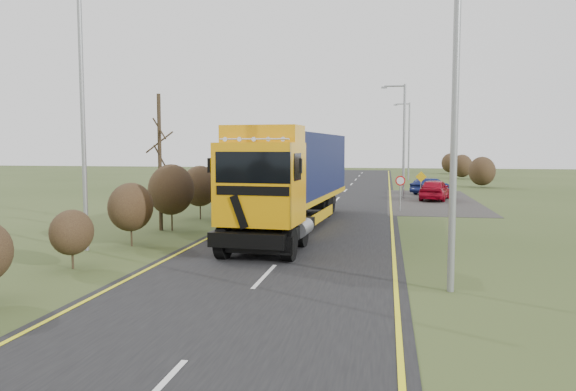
% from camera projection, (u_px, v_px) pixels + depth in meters
% --- Properties ---
extents(ground, '(160.00, 160.00, 0.00)m').
position_uv_depth(ground, '(289.00, 251.00, 20.06)').
color(ground, '#33431D').
rests_on(ground, ground).
extents(road, '(8.00, 120.00, 0.02)m').
position_uv_depth(road, '(321.00, 217.00, 29.87)').
color(road, black).
rests_on(road, ground).
extents(layby, '(6.00, 18.00, 0.02)m').
position_uv_depth(layby, '(432.00, 201.00, 38.56)').
color(layby, '#2A2825').
rests_on(layby, ground).
extents(lane_markings, '(7.52, 116.00, 0.01)m').
position_uv_depth(lane_markings, '(320.00, 217.00, 29.57)').
color(lane_markings, yellow).
rests_on(lane_markings, road).
extents(hedgerow, '(2.24, 102.04, 6.05)m').
position_uv_depth(hedgerow, '(200.00, 188.00, 28.70)').
color(hedgerow, black).
rests_on(hedgerow, ground).
extents(lorry, '(3.64, 16.18, 4.46)m').
position_uv_depth(lorry, '(292.00, 173.00, 25.42)').
color(lorry, black).
rests_on(lorry, ground).
extents(car_red_hatchback, '(2.62, 4.59, 1.47)m').
position_uv_depth(car_red_hatchback, '(435.00, 190.00, 39.03)').
color(car_red_hatchback, maroon).
rests_on(car_red_hatchback, ground).
extents(car_blue_sedan, '(3.26, 3.84, 1.24)m').
position_uv_depth(car_blue_sedan, '(430.00, 186.00, 44.02)').
color(car_blue_sedan, '#0A113A').
rests_on(car_blue_sedan, ground).
extents(streetlight_near, '(1.96, 0.18, 9.22)m').
position_uv_depth(streetlight_near, '(451.00, 93.00, 14.10)').
color(streetlight_near, gray).
rests_on(streetlight_near, ground).
extents(streetlight_mid, '(1.75, 0.18, 8.17)m').
position_uv_depth(streetlight_mid, '(403.00, 136.00, 40.07)').
color(streetlight_mid, gray).
rests_on(streetlight_mid, ground).
extents(streetlight_far, '(1.83, 0.18, 8.57)m').
position_uv_depth(streetlight_far, '(408.00, 138.00, 62.10)').
color(streetlight_far, gray).
rests_on(streetlight_far, ground).
extents(left_pole, '(0.16, 0.16, 10.60)m').
position_uv_depth(left_pole, '(82.00, 102.00, 19.76)').
color(left_pole, gray).
rests_on(left_pole, ground).
extents(speed_sign, '(0.57, 0.10, 2.06)m').
position_uv_depth(speed_sign, '(400.00, 187.00, 32.32)').
color(speed_sign, gray).
rests_on(speed_sign, ground).
extents(warning_board, '(0.77, 0.11, 2.01)m').
position_uv_depth(warning_board, '(421.00, 182.00, 39.32)').
color(warning_board, gray).
rests_on(warning_board, ground).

